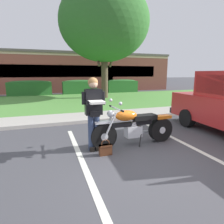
{
  "coord_description": "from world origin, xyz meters",
  "views": [
    {
      "loc": [
        -1.97,
        -3.54,
        1.79
      ],
      "look_at": [
        -0.41,
        0.85,
        0.85
      ],
      "focal_mm": 30.84,
      "sensor_mm": 36.0,
      "label": 1
    }
  ],
  "objects_px": {
    "hedge_right": "(122,86)",
    "brick_building": "(57,72)",
    "motorcycle": "(137,126)",
    "shade_tree": "(104,23)",
    "rider_person": "(94,108)",
    "hedge_center_left": "(30,88)",
    "hedge_center_right": "(79,87)",
    "handbag": "(105,149)"
  },
  "relations": [
    {
      "from": "hedge_right",
      "to": "brick_building",
      "type": "bearing_deg",
      "value": 129.78
    },
    {
      "from": "motorcycle",
      "to": "shade_tree",
      "type": "relative_size",
      "value": 0.29
    },
    {
      "from": "rider_person",
      "to": "hedge_center_left",
      "type": "relative_size",
      "value": 0.51
    },
    {
      "from": "hedge_center_left",
      "to": "brick_building",
      "type": "bearing_deg",
      "value": 68.09
    },
    {
      "from": "motorcycle",
      "to": "brick_building",
      "type": "height_order",
      "value": "brick_building"
    },
    {
      "from": "shade_tree",
      "to": "hedge_center_right",
      "type": "relative_size",
      "value": 2.7
    },
    {
      "from": "hedge_center_left",
      "to": "motorcycle",
      "type": "bearing_deg",
      "value": -75.89
    },
    {
      "from": "shade_tree",
      "to": "handbag",
      "type": "bearing_deg",
      "value": -107.4
    },
    {
      "from": "shade_tree",
      "to": "hedge_right",
      "type": "distance_m",
      "value": 6.37
    },
    {
      "from": "handbag",
      "to": "brick_building",
      "type": "height_order",
      "value": "brick_building"
    },
    {
      "from": "handbag",
      "to": "hedge_right",
      "type": "relative_size",
      "value": 0.12
    },
    {
      "from": "brick_building",
      "to": "hedge_center_left",
      "type": "bearing_deg",
      "value": -111.91
    },
    {
      "from": "hedge_center_right",
      "to": "rider_person",
      "type": "bearing_deg",
      "value": -98.69
    },
    {
      "from": "hedge_center_right",
      "to": "handbag",
      "type": "bearing_deg",
      "value": -97.76
    },
    {
      "from": "shade_tree",
      "to": "hedge_center_right",
      "type": "xyz_separation_m",
      "value": [
        -1.2,
        3.53,
        -4.5
      ]
    },
    {
      "from": "motorcycle",
      "to": "handbag",
      "type": "distance_m",
      "value": 1.08
    },
    {
      "from": "handbag",
      "to": "hedge_center_right",
      "type": "height_order",
      "value": "hedge_center_right"
    },
    {
      "from": "hedge_center_left",
      "to": "brick_building",
      "type": "xyz_separation_m",
      "value": [
        2.61,
        6.49,
        1.26
      ]
    },
    {
      "from": "motorcycle",
      "to": "brick_building",
      "type": "bearing_deg",
      "value": 91.72
    },
    {
      "from": "handbag",
      "to": "shade_tree",
      "type": "relative_size",
      "value": 0.05
    },
    {
      "from": "hedge_right",
      "to": "hedge_center_left",
      "type": "bearing_deg",
      "value": 180.0
    },
    {
      "from": "hedge_center_right",
      "to": "hedge_right",
      "type": "relative_size",
      "value": 0.99
    },
    {
      "from": "hedge_center_left",
      "to": "hedge_center_right",
      "type": "relative_size",
      "value": 1.16
    },
    {
      "from": "hedge_center_left",
      "to": "hedge_center_right",
      "type": "distance_m",
      "value": 4.01
    },
    {
      "from": "hedge_center_left",
      "to": "hedge_right",
      "type": "xyz_separation_m",
      "value": [
        8.01,
        0.0,
        -0.0
      ]
    },
    {
      "from": "shade_tree",
      "to": "brick_building",
      "type": "relative_size",
      "value": 0.33
    },
    {
      "from": "rider_person",
      "to": "hedge_center_left",
      "type": "bearing_deg",
      "value": 99.27
    },
    {
      "from": "hedge_center_right",
      "to": "brick_building",
      "type": "relative_size",
      "value": 0.12
    },
    {
      "from": "hedge_center_right",
      "to": "hedge_right",
      "type": "xyz_separation_m",
      "value": [
        4.01,
        0.0,
        -0.0
      ]
    },
    {
      "from": "handbag",
      "to": "hedge_right",
      "type": "height_order",
      "value": "hedge_right"
    },
    {
      "from": "brick_building",
      "to": "hedge_center_right",
      "type": "bearing_deg",
      "value": -77.86
    },
    {
      "from": "motorcycle",
      "to": "handbag",
      "type": "xyz_separation_m",
      "value": [
        -0.96,
        -0.36,
        -0.34
      ]
    },
    {
      "from": "hedge_center_left",
      "to": "hedge_right",
      "type": "height_order",
      "value": "same"
    },
    {
      "from": "rider_person",
      "to": "brick_building",
      "type": "distance_m",
      "value": 19.21
    },
    {
      "from": "hedge_right",
      "to": "brick_building",
      "type": "relative_size",
      "value": 0.12
    },
    {
      "from": "shade_tree",
      "to": "hedge_right",
      "type": "xyz_separation_m",
      "value": [
        2.8,
        3.53,
        -4.5
      ]
    },
    {
      "from": "hedge_center_left",
      "to": "shade_tree",
      "type": "bearing_deg",
      "value": -34.13
    },
    {
      "from": "rider_person",
      "to": "shade_tree",
      "type": "distance_m",
      "value": 10.53
    },
    {
      "from": "hedge_center_right",
      "to": "brick_building",
      "type": "height_order",
      "value": "brick_building"
    },
    {
      "from": "hedge_center_left",
      "to": "brick_building",
      "type": "distance_m",
      "value": 7.11
    },
    {
      "from": "handbag",
      "to": "hedge_center_left",
      "type": "bearing_deg",
      "value": 99.71
    },
    {
      "from": "hedge_right",
      "to": "brick_building",
      "type": "height_order",
      "value": "brick_building"
    }
  ]
}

